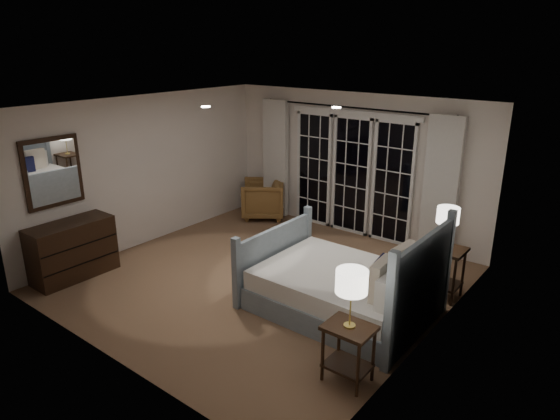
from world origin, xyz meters
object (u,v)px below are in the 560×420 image
Objects in this scene: nightstand_left at (348,345)px; armchair at (263,199)px; lamp_left at (352,282)px; nightstand_right at (442,264)px; bed at (344,288)px; lamp_right at (448,216)px; dresser at (72,250)px.

nightstand_left is 5.14m from armchair.
lamp_left reaches higher than nightstand_left.
nightstand_right is 4.11m from armchair.
lamp_left is 0.75× the size of armchair.
armchair is (-3.17, 2.15, 0.05)m from bed.
lamp_right is (0.82, 1.17, 0.84)m from bed.
lamp_left is 0.51× the size of dresser.
bed is 2.70× the size of armchair.
nightstand_right is at bearing 31.73° from dresser.
bed reaches higher than lamp_left.
armchair is at bearing 82.68° from dresser.
dresser is at bearing -148.27° from lamp_right.
nightstand_left is 2.46m from lamp_right.
lamp_left reaches higher than armchair.
lamp_left reaches higher than dresser.
bed is 3.83m from armchair.
bed is 3.46× the size of nightstand_left.
dresser is (-4.47, -2.76, -0.74)m from lamp_right.
nightstand_left is at bearing -57.10° from bed.
nightstand_right is 0.69m from lamp_right.
armchair is 0.68× the size of dresser.
lamp_left is (0.76, -1.17, 0.80)m from bed.
dresser is (-4.41, -0.42, 0.01)m from nightstand_left.
bed is 1.40m from nightstand_left.
dresser is at bearing -156.38° from bed.
nightstand_left is 1.12× the size of lamp_right.
nightstand_right is 1.26× the size of lamp_right.
bed is at bearing -125.09° from nightstand_right.
lamp_right is 0.69× the size of armchair.
armchair is at bearing 139.75° from lamp_left.
nightstand_left is 0.78× the size of armchair.
lamp_right reaches higher than armchair.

